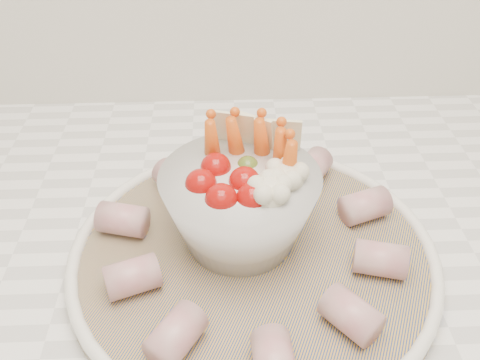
{
  "coord_description": "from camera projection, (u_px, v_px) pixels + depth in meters",
  "views": [
    {
      "loc": [
        -0.13,
        1.07,
        1.3
      ],
      "look_at": [
        -0.12,
        1.45,
        1.01
      ],
      "focal_mm": 40.0,
      "sensor_mm": 36.0,
      "label": 1
    }
  ],
  "objects": [
    {
      "name": "veggie_bowl",
      "position": [
        241.0,
        202.0,
        0.49
      ],
      "size": [
        0.15,
        0.15,
        0.12
      ],
      "color": "silver",
      "rests_on": "serving_platter"
    },
    {
      "name": "serving_platter",
      "position": [
        253.0,
        255.0,
        0.51
      ],
      "size": [
        0.46,
        0.46,
        0.02
      ],
      "color": "navy",
      "rests_on": "kitchen_counter"
    },
    {
      "name": "cured_meat_rolls",
      "position": [
        253.0,
        239.0,
        0.5
      ],
      "size": [
        0.29,
        0.29,
        0.03
      ],
      "color": "#B0505C",
      "rests_on": "serving_platter"
    }
  ]
}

